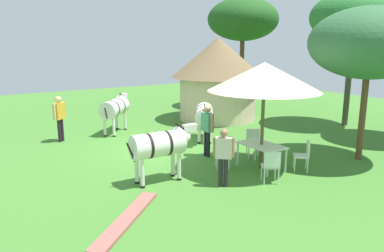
% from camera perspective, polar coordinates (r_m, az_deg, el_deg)
% --- Properties ---
extents(ground_plane, '(36.00, 36.00, 0.00)m').
position_cam_1_polar(ground_plane, '(13.46, -4.74, -3.49)').
color(ground_plane, '#41792D').
extents(thatched_hut, '(4.45, 4.45, 3.91)m').
position_cam_1_polar(thatched_hut, '(18.33, 3.89, 7.69)').
color(thatched_hut, beige).
rests_on(thatched_hut, ground_plane).
extents(shade_umbrella, '(3.26, 3.26, 3.15)m').
position_cam_1_polar(shade_umbrella, '(11.08, 10.82, 7.27)').
color(shade_umbrella, brown).
rests_on(shade_umbrella, ground_plane).
extents(patio_dining_table, '(1.41, 0.87, 0.74)m').
position_cam_1_polar(patio_dining_table, '(11.46, 10.39, -3.14)').
color(patio_dining_table, silver).
rests_on(patio_dining_table, ground_plane).
extents(patio_chair_east_end, '(0.61, 0.61, 0.90)m').
position_cam_1_polar(patio_chair_east_end, '(11.58, 16.50, -3.99)').
color(patio_chair_east_end, white).
rests_on(patio_chair_east_end, ground_plane).
extents(patio_chair_near_hut, '(0.59, 0.59, 0.90)m').
position_cam_1_polar(patio_chair_near_hut, '(12.66, 9.20, -2.20)').
color(patio_chair_near_hut, white).
rests_on(patio_chair_near_hut, ground_plane).
extents(patio_chair_near_lawn, '(0.60, 0.59, 0.90)m').
position_cam_1_polar(patio_chair_near_lawn, '(11.36, 4.19, -3.81)').
color(patio_chair_near_lawn, silver).
rests_on(patio_chair_near_lawn, ground_plane).
extents(patio_chair_west_end, '(0.59, 0.59, 0.90)m').
position_cam_1_polar(patio_chair_west_end, '(10.35, 11.79, -5.71)').
color(patio_chair_west_end, silver).
rests_on(patio_chair_west_end, ground_plane).
extents(guest_beside_umbrella, '(0.42, 0.44, 1.56)m').
position_cam_1_polar(guest_beside_umbrella, '(9.82, 4.78, -3.95)').
color(guest_beside_umbrella, '#242225').
rests_on(guest_beside_umbrella, ground_plane).
extents(guest_behind_table, '(0.61, 0.23, 1.71)m').
position_cam_1_polar(guest_behind_table, '(12.35, 2.30, -0.01)').
color(guest_behind_table, black).
rests_on(guest_behind_table, ground_plane).
extents(standing_watcher, '(0.46, 0.50, 1.73)m').
position_cam_1_polar(standing_watcher, '(15.06, -19.29, 1.65)').
color(standing_watcher, black).
rests_on(standing_watcher, ground_plane).
extents(striped_lounge_chair, '(0.94, 0.92, 0.66)m').
position_cam_1_polar(striped_lounge_chair, '(13.31, -6.87, -2.57)').
color(striped_lounge_chair, teal).
rests_on(striped_lounge_chair, ground_plane).
extents(zebra_nearest_camera, '(0.71, 2.12, 1.57)m').
position_cam_1_polar(zebra_nearest_camera, '(10.16, -4.90, -2.85)').
color(zebra_nearest_camera, silver).
rests_on(zebra_nearest_camera, ground_plane).
extents(zebra_by_umbrella, '(1.94, 1.52, 1.51)m').
position_cam_1_polar(zebra_by_umbrella, '(14.48, 1.88, 1.68)').
color(zebra_by_umbrella, silver).
rests_on(zebra_by_umbrella, ground_plane).
extents(zebra_toward_hut, '(1.84, 1.79, 1.58)m').
position_cam_1_polar(zebra_toward_hut, '(15.92, -11.49, 2.68)').
color(zebra_toward_hut, silver).
rests_on(zebra_toward_hut, ground_plane).
extents(acacia_tree_left_background, '(3.65, 3.65, 4.77)m').
position_cam_1_polar(acacia_tree_left_background, '(12.92, 25.15, 11.19)').
color(acacia_tree_left_background, brown).
rests_on(acacia_tree_left_background, ground_plane).
extents(acacia_tree_behind_hut, '(3.72, 3.72, 5.84)m').
position_cam_1_polar(acacia_tree_behind_hut, '(18.24, 23.17, 14.73)').
color(acacia_tree_behind_hut, '#42442F').
rests_on(acacia_tree_behind_hut, ground_plane).
extents(acacia_tree_right_background, '(3.95, 3.95, 6.09)m').
position_cam_1_polar(acacia_tree_right_background, '(22.10, 7.66, 15.55)').
color(acacia_tree_right_background, '#503926').
rests_on(acacia_tree_right_background, ground_plane).
extents(brick_patio_kerb, '(2.16, 2.30, 0.08)m').
position_cam_1_polar(brick_patio_kerb, '(8.40, -9.82, -13.65)').
color(brick_patio_kerb, '#A45B51').
rests_on(brick_patio_kerb, ground_plane).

